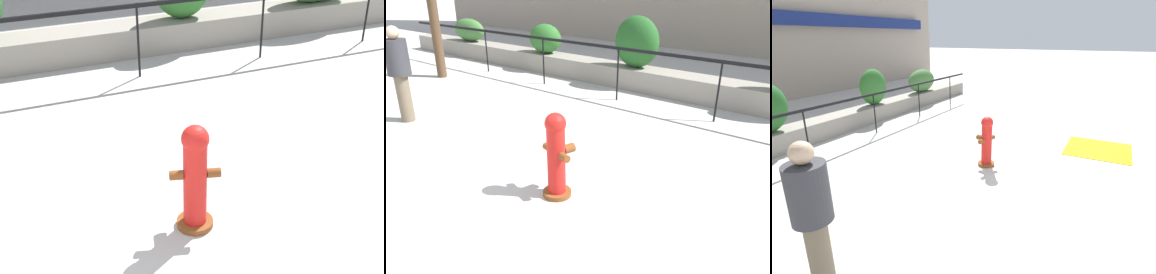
# 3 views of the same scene
# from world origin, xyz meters

# --- Properties ---
(ground_plane) EXTENTS (120.00, 120.00, 0.00)m
(ground_plane) POSITION_xyz_m (0.00, 0.00, 0.00)
(ground_plane) COLOR #BCB7B2
(planter_wall_low) EXTENTS (18.00, 0.70, 0.50)m
(planter_wall_low) POSITION_xyz_m (0.00, 6.00, 0.25)
(planter_wall_low) COLOR gray
(planter_wall_low) RESTS_ON ground
(fence_railing_segment) EXTENTS (15.00, 0.05, 1.15)m
(fence_railing_segment) POSITION_xyz_m (-0.00, 4.90, 1.02)
(fence_railing_segment) COLOR black
(fence_railing_segment) RESTS_ON ground
(hedge_bush_0) EXTENTS (1.33, 0.59, 0.72)m
(hedge_bush_0) POSITION_xyz_m (-6.45, 6.00, 0.86)
(hedge_bush_0) COLOR #427538
(hedge_bush_0) RESTS_ON planter_wall_low
(hedge_bush_1) EXTENTS (0.98, 0.70, 0.79)m
(hedge_bush_1) POSITION_xyz_m (-3.08, 6.00, 0.90)
(hedge_bush_1) COLOR #2D6B28
(hedge_bush_1) RESTS_ON planter_wall_low
(hedge_bush_2) EXTENTS (1.10, 0.68, 1.18)m
(hedge_bush_2) POSITION_xyz_m (-0.20, 6.00, 1.09)
(hedge_bush_2) COLOR #235B23
(hedge_bush_2) RESTS_ON planter_wall_low
(fire_hydrant) EXTENTS (0.48, 0.47, 1.08)m
(fire_hydrant) POSITION_xyz_m (1.49, 1.18, 0.55)
(fire_hydrant) COLOR brown
(fire_hydrant) RESTS_ON ground
(pedestrian) EXTENTS (0.56, 0.56, 1.73)m
(pedestrian) POSITION_xyz_m (-2.41, 1.43, 0.99)
(pedestrian) COLOR brown
(pedestrian) RESTS_ON ground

